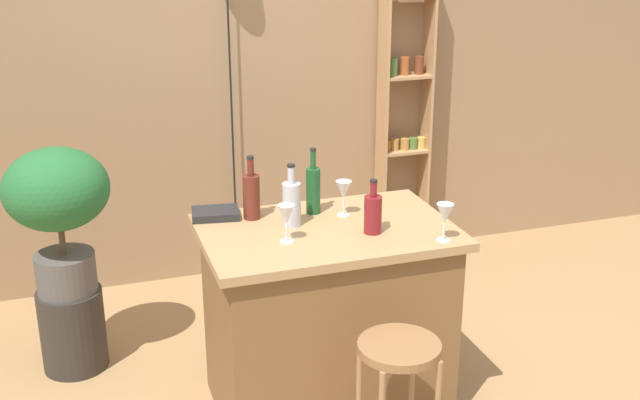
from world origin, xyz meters
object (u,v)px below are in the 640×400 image
object	(u,v)px
bar_stool	(398,381)
bottle_sauce_amber	(291,203)
bottle_olive_oil	(314,189)
bottle_soda_blue	(373,213)
wine_glass_left	(445,215)
wine_glass_center	(344,191)
wine_glass_right	(286,216)
spice_shelf	(405,113)
plant_stool	(73,329)
potted_plant	(58,203)
bottle_spirits_clear	(251,195)
cookbook	(215,214)

from	to	relation	value
bar_stool	bottle_sauce_amber	xyz separation A→B (m)	(-0.22, 0.69, 0.53)
bottle_olive_oil	bottle_soda_blue	world-z (taller)	bottle_olive_oil
bottle_soda_blue	wine_glass_left	distance (m)	0.31
wine_glass_center	wine_glass_right	bearing A→B (deg)	-146.92
spice_shelf	plant_stool	world-z (taller)	spice_shelf
bottle_soda_blue	potted_plant	bearing A→B (deg)	147.16
bottle_soda_blue	wine_glass_right	size ratio (longest dim) A/B	1.47
bottle_soda_blue	wine_glass_left	xyz separation A→B (m)	(0.25, -0.18, 0.03)
bottle_sauce_amber	wine_glass_center	size ratio (longest dim) A/B	1.71
potted_plant	wine_glass_right	xyz separation A→B (m)	(0.90, -0.81, 0.12)
spice_shelf	bottle_sauce_amber	bearing A→B (deg)	-129.61
plant_stool	bottle_sauce_amber	size ratio (longest dim) A/B	1.51
wine_glass_center	potted_plant	bearing A→B (deg)	154.28
bar_stool	wine_glass_left	xyz separation A→B (m)	(0.33, 0.32, 0.54)
bottle_spirits_clear	bottle_sauce_amber	size ratio (longest dim) A/B	1.04
spice_shelf	potted_plant	xyz separation A→B (m)	(-2.14, -0.78, -0.09)
plant_stool	bar_stool	bearing A→B (deg)	-47.83
bottle_soda_blue	cookbook	bearing A→B (deg)	146.97
potted_plant	plant_stool	bearing A→B (deg)	0.00
bottle_olive_oil	bottle_sauce_amber	xyz separation A→B (m)	(-0.14, -0.12, -0.01)
wine_glass_left	cookbook	bearing A→B (deg)	146.30
bottle_sauce_amber	wine_glass_left	bearing A→B (deg)	-33.65
bar_stool	plant_stool	world-z (taller)	bar_stool
potted_plant	wine_glass_left	distance (m)	1.83
spice_shelf	cookbook	distance (m)	1.91
bottle_olive_oil	spice_shelf	bearing A→B (deg)	51.62
bottle_spirits_clear	spice_shelf	bearing A→B (deg)	44.13
cookbook	wine_glass_right	bearing A→B (deg)	-50.17
potted_plant	bottle_soda_blue	xyz separation A→B (m)	(1.28, -0.83, 0.09)
potted_plant	wine_glass_right	bearing A→B (deg)	-41.85
plant_stool	bottle_soda_blue	distance (m)	1.71
wine_glass_center	wine_glass_right	world-z (taller)	same
wine_glass_left	spice_shelf	bearing A→B (deg)	70.95
wine_glass_left	cookbook	xyz separation A→B (m)	(-0.85, 0.57, -0.10)
wine_glass_center	wine_glass_right	xyz separation A→B (m)	(-0.33, -0.21, 0.00)
spice_shelf	wine_glass_right	bearing A→B (deg)	-128.06
bottle_soda_blue	wine_glass_center	world-z (taller)	bottle_soda_blue
wine_glass_center	plant_stool	bearing A→B (deg)	154.28
bar_stool	potted_plant	bearing A→B (deg)	132.17
bar_stool	bottle_spirits_clear	xyz separation A→B (m)	(-0.37, 0.83, 0.53)
wine_glass_left	bottle_spirits_clear	bearing A→B (deg)	144.13
potted_plant	bottle_soda_blue	world-z (taller)	potted_plant
spice_shelf	plant_stool	xyz separation A→B (m)	(-2.14, -0.78, -0.77)
bar_stool	bottle_olive_oil	xyz separation A→B (m)	(-0.08, 0.80, 0.54)
potted_plant	wine_glass_center	distance (m)	1.37
bottle_olive_oil	bottle_sauce_amber	distance (m)	0.18
plant_stool	bottle_sauce_amber	bearing A→B (deg)	-33.02
bottle_sauce_amber	cookbook	bearing A→B (deg)	146.21
bar_stool	bottle_soda_blue	size ratio (longest dim) A/B	2.66
spice_shelf	wine_glass_center	size ratio (longest dim) A/B	11.88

